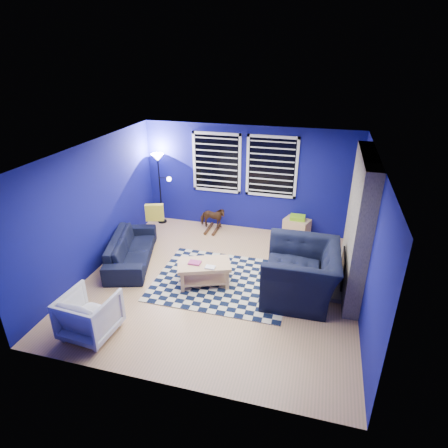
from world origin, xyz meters
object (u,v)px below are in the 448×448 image
(coffee_table, at_px, (204,269))
(cabinet, at_px, (297,228))
(floor_lamp, at_px, (159,167))
(sofa, at_px, (131,249))
(armchair_big, at_px, (301,272))
(tv, at_px, (359,189))
(rocking_horse, at_px, (212,218))
(armchair_bent, at_px, (90,315))

(coffee_table, distance_m, cabinet, 2.82)
(cabinet, xyz_separation_m, floor_lamp, (-3.37, -0.00, 1.20))
(sofa, relative_size, coffee_table, 1.77)
(sofa, xyz_separation_m, armchair_big, (3.45, -0.29, 0.19))
(sofa, xyz_separation_m, cabinet, (3.19, 1.98, -0.04))
(cabinet, bearing_deg, coffee_table, -101.63)
(sofa, height_order, armchair_big, armchair_big)
(tv, bearing_deg, armchair_big, -115.04)
(coffee_table, bearing_deg, cabinet, 58.28)
(rocking_horse, bearing_deg, cabinet, -90.64)
(armchair_big, bearing_deg, sofa, -96.29)
(rocking_horse, bearing_deg, armchair_big, -137.73)
(tv, relative_size, rocking_horse, 1.59)
(tv, xyz_separation_m, rocking_horse, (-3.21, 0.12, -1.06))
(sofa, bearing_deg, rocking_horse, -49.63)
(rocking_horse, height_order, coffee_table, rocking_horse)
(armchair_big, xyz_separation_m, armchair_bent, (-3.02, -1.86, -0.12))
(armchair_bent, bearing_deg, rocking_horse, -96.20)
(armchair_big, height_order, floor_lamp, floor_lamp)
(armchair_bent, height_order, rocking_horse, armchair_bent)
(rocking_horse, distance_m, coffee_table, 2.33)
(armchair_big, xyz_separation_m, coffee_table, (-1.75, -0.13, -0.14))
(armchair_big, height_order, rocking_horse, armchair_big)
(sofa, distance_m, armchair_bent, 2.19)
(armchair_big, bearing_deg, rocking_horse, -134.81)
(armchair_bent, distance_m, floor_lamp, 4.31)
(cabinet, relative_size, floor_lamp, 0.37)
(armchair_bent, xyz_separation_m, coffee_table, (1.27, 1.73, -0.02))
(armchair_big, distance_m, coffee_table, 1.76)
(floor_lamp, bearing_deg, armchair_bent, -81.49)
(tv, height_order, armchair_big, tv)
(armchair_big, height_order, armchair_bent, armchair_big)
(sofa, distance_m, cabinet, 3.76)
(sofa, height_order, coffee_table, sofa)
(tv, bearing_deg, sofa, -158.50)
(armchair_bent, relative_size, cabinet, 1.18)
(armchair_bent, bearing_deg, tv, -131.23)
(sofa, xyz_separation_m, rocking_horse, (1.18, 1.85, 0.05))
(coffee_table, height_order, floor_lamp, floor_lamp)
(cabinet, bearing_deg, armchair_bent, -103.60)
(armchair_bent, height_order, cabinet, armchair_bent)
(sofa, bearing_deg, cabinet, -75.13)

